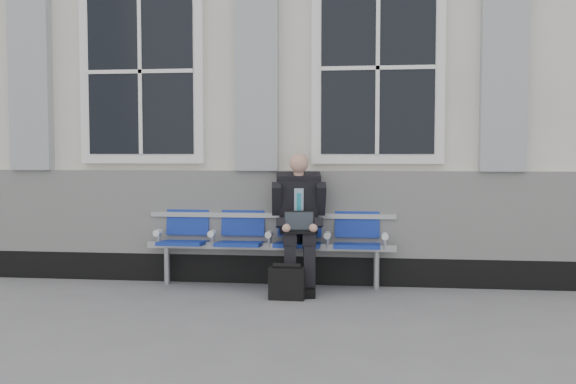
# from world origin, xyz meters

# --- Properties ---
(ground) EXTENTS (70.00, 70.00, 0.00)m
(ground) POSITION_xyz_m (0.00, 0.00, 0.00)
(ground) COLOR slate
(ground) RESTS_ON ground
(station_building) EXTENTS (14.40, 4.40, 4.49)m
(station_building) POSITION_xyz_m (-0.02, 3.47, 2.22)
(station_building) COLOR silver
(station_building) RESTS_ON ground
(bench) EXTENTS (2.60, 0.47, 0.91)m
(bench) POSITION_xyz_m (-0.75, 1.32, 0.55)
(bench) COLOR #9EA0A3
(bench) RESTS_ON ground
(businessman) EXTENTS (0.57, 0.77, 1.38)m
(businessman) POSITION_xyz_m (-0.43, 1.19, 0.75)
(businessman) COLOR black
(businessman) RESTS_ON ground
(briefcase) EXTENTS (0.34, 0.15, 0.35)m
(briefcase) POSITION_xyz_m (-0.50, 0.73, 0.16)
(briefcase) COLOR black
(briefcase) RESTS_ON ground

